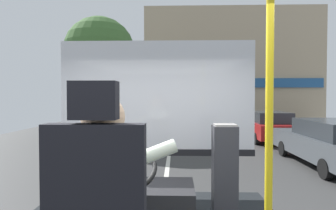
{
  "coord_description": "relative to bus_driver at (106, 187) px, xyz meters",
  "views": [
    {
      "loc": [
        0.25,
        -2.06,
        1.98
      ],
      "look_at": [
        0.15,
        1.3,
        1.88
      ],
      "focal_mm": 30.54,
      "sensor_mm": 36.0,
      "label": 1
    }
  ],
  "objects": [
    {
      "name": "bus_driver",
      "position": [
        0.0,
        0.0,
        0.0
      ],
      "size": [
        0.8,
        0.58,
        0.8
      ],
      "color": "black",
      "rests_on": "driver_seat"
    },
    {
      "name": "parked_car_red",
      "position": [
        4.53,
        11.6,
        -0.81
      ],
      "size": [
        1.8,
        4.25,
        1.31
      ],
      "color": "maroon",
      "rests_on": "ground"
    },
    {
      "name": "handrail_pole",
      "position": [
        0.91,
        0.11,
        0.24
      ],
      "size": [
        0.04,
        0.04,
        1.95
      ],
      "color": "yellow",
      "rests_on": "bus_floor"
    },
    {
      "name": "ground",
      "position": [
        0.14,
        9.33,
        -1.51
      ],
      "size": [
        18.0,
        44.0,
        0.06
      ],
      "color": "#3A3A3A"
    },
    {
      "name": "fare_box",
      "position": [
        0.87,
        1.35,
        -0.26
      ],
      "size": [
        0.24,
        0.23,
        0.95
      ],
      "color": "#333338",
      "rests_on": "bus_floor"
    },
    {
      "name": "parked_car_charcoal",
      "position": [
        4.82,
        6.66,
        -0.81
      ],
      "size": [
        1.87,
        4.37,
        1.32
      ],
      "color": "#474C51",
      "rests_on": "ground"
    },
    {
      "name": "street_tree",
      "position": [
        -2.98,
        10.94,
        2.44
      ],
      "size": [
        3.07,
        3.07,
        5.47
      ],
      "color": "#4C3828",
      "rests_on": "ground"
    },
    {
      "name": "shop_building",
      "position": [
        4.21,
        19.45,
        2.5
      ],
      "size": [
        11.93,
        4.26,
        7.98
      ],
      "color": "tan",
      "rests_on": "ground"
    },
    {
      "name": "windshield_panel",
      "position": [
        0.14,
        2.15,
        0.31
      ],
      "size": [
        2.5,
        0.08,
        1.48
      ],
      "color": "silver"
    },
    {
      "name": "steering_console",
      "position": [
        0.0,
        1.09,
        -0.52
      ],
      "size": [
        1.1,
        1.0,
        0.83
      ],
      "color": "black",
      "rests_on": "bus_floor"
    }
  ]
}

